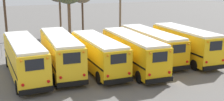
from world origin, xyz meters
The scene contains 9 objects.
ground_plane centered at (0.00, 0.00, 0.00)m, with size 160.00×160.00×0.00m, color #5B5956.
school_bus_0 centered at (-7.95, 0.37, 1.76)m, with size 2.75×10.26×3.22m.
school_bus_1 centered at (-4.77, 0.70, 1.82)m, with size 2.98×10.29×3.34m.
school_bus_2 centered at (-1.59, -0.40, 1.68)m, with size 2.60×9.58×3.06m.
school_bus_3 centered at (1.59, -1.08, 1.73)m, with size 2.87×10.47×3.18m.
school_bus_4 centered at (4.77, 0.94, 1.68)m, with size 2.87×10.45×3.07m.
school_bus_5 centered at (7.95, -0.58, 1.80)m, with size 2.96×9.59×3.33m.
utility_pole centered at (6.03, 11.21, 4.51)m, with size 1.80×0.27×8.68m.
fence_line centered at (0.00, 7.81, 0.99)m, with size 23.96×0.06×1.42m.
Camera 1 is at (-10.18, -23.69, 7.92)m, focal length 45.00 mm.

